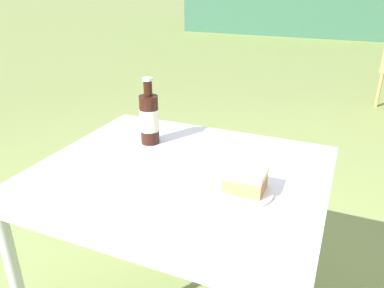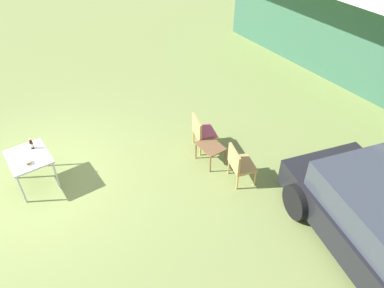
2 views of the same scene
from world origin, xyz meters
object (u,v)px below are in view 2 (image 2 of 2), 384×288
Objects in this scene: parked_car at (384,226)px; wicker_chair_cushioned at (203,131)px; patio_table at (29,159)px; cake_on_plate at (28,162)px; cola_bottle_near at (32,145)px; wicker_chair_plain at (239,163)px; garden_side_table at (211,148)px.

parked_car is 4.06m from wicker_chair_cushioned.
cake_on_plate reaches higher than patio_table.
parked_car is 6.69m from cola_bottle_near.
patio_table is at bearing 90.53° from wicker_chair_cushioned.
wicker_chair_plain is at bearing -146.84° from parked_car.
cola_bottle_near reaches higher than cake_on_plate.
parked_car is 5.03× the size of wicker_chair_cushioned.
wicker_chair_cushioned is 0.94× the size of patio_table.
cola_bottle_near is (-0.19, 0.16, 0.17)m from patio_table.
patio_table is at bearing -123.35° from parked_car.
parked_car is 3.62m from garden_side_table.
patio_table is at bearing 167.30° from cake_on_plate.
garden_side_table is 3.72m from patio_table.
parked_car reaches higher than wicker_chair_plain.
wicker_chair_cushioned is at bearing 73.73° from patio_table.
wicker_chair_plain is 4.20m from cola_bottle_near.
garden_side_table is 2.42× the size of cola_bottle_near.
garden_side_table is at bearing -148.74° from parked_car.
cake_on_plate is (0.21, -0.05, 0.10)m from patio_table.
parked_car is at bearing -151.39° from wicker_chair_cushioned.
cake_on_plate is at bearing 77.51° from wicker_chair_plain.
wicker_chair_plain is (1.29, -0.02, 0.01)m from wicker_chair_cushioned.
cake_on_plate is (-0.81, -3.58, 0.29)m from wicker_chair_cushioned.
parked_car is 6.64m from patio_table.
parked_car is at bearing 42.62° from cake_on_plate.
parked_car is at bearing 41.06° from patio_table.
wicker_chair_cushioned is 0.52m from garden_side_table.
patio_table is (-1.52, -3.38, 0.27)m from garden_side_table.
patio_table is 0.30m from cola_bottle_near.
cola_bottle_near is at bearing 71.29° from wicker_chair_plain.
wicker_chair_plain is 3.48× the size of cola_bottle_near.
patio_table is (-2.32, -3.51, 0.19)m from wicker_chair_plain.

